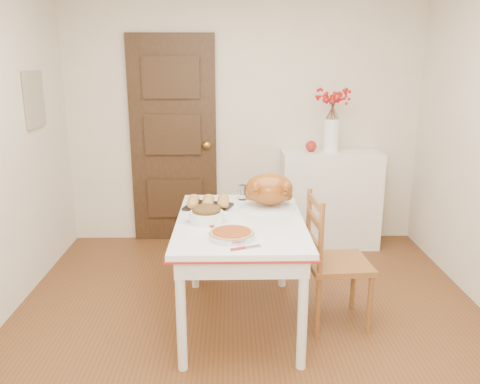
{
  "coord_description": "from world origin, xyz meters",
  "views": [
    {
      "loc": [
        -0.13,
        -2.87,
        1.81
      ],
      "look_at": [
        -0.07,
        0.32,
        0.95
      ],
      "focal_mm": 36.62,
      "sensor_mm": 36.0,
      "label": 1
    }
  ],
  "objects_px": {
    "sideboard": "(329,199)",
    "pumpkin_pie": "(232,234)",
    "turkey_platter": "(269,191)",
    "kitchen_table": "(240,272)",
    "chair_oak": "(338,260)"
  },
  "relations": [
    {
      "from": "sideboard",
      "to": "turkey_platter",
      "type": "height_order",
      "value": "turkey_platter"
    },
    {
      "from": "sideboard",
      "to": "pumpkin_pie",
      "type": "relative_size",
      "value": 3.43
    },
    {
      "from": "kitchen_table",
      "to": "pumpkin_pie",
      "type": "xyz_separation_m",
      "value": [
        -0.06,
        -0.35,
        0.41
      ]
    },
    {
      "from": "sideboard",
      "to": "kitchen_table",
      "type": "bearing_deg",
      "value": -121.33
    },
    {
      "from": "kitchen_table",
      "to": "chair_oak",
      "type": "bearing_deg",
      "value": -1.44
    },
    {
      "from": "chair_oak",
      "to": "kitchen_table",
      "type": "bearing_deg",
      "value": 84.52
    },
    {
      "from": "sideboard",
      "to": "pumpkin_pie",
      "type": "height_order",
      "value": "sideboard"
    },
    {
      "from": "kitchen_table",
      "to": "turkey_platter",
      "type": "height_order",
      "value": "turkey_platter"
    },
    {
      "from": "sideboard",
      "to": "pumpkin_pie",
      "type": "xyz_separation_m",
      "value": [
        -0.97,
        -1.86,
        0.32
      ]
    },
    {
      "from": "turkey_platter",
      "to": "pumpkin_pie",
      "type": "xyz_separation_m",
      "value": [
        -0.27,
        -0.62,
        -0.1
      ]
    },
    {
      "from": "sideboard",
      "to": "chair_oak",
      "type": "height_order",
      "value": "sideboard"
    },
    {
      "from": "kitchen_table",
      "to": "turkey_platter",
      "type": "bearing_deg",
      "value": 51.22
    },
    {
      "from": "pumpkin_pie",
      "to": "kitchen_table",
      "type": "bearing_deg",
      "value": 80.7
    },
    {
      "from": "pumpkin_pie",
      "to": "turkey_platter",
      "type": "bearing_deg",
      "value": 66.26
    },
    {
      "from": "sideboard",
      "to": "turkey_platter",
      "type": "relative_size",
      "value": 2.36
    }
  ]
}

